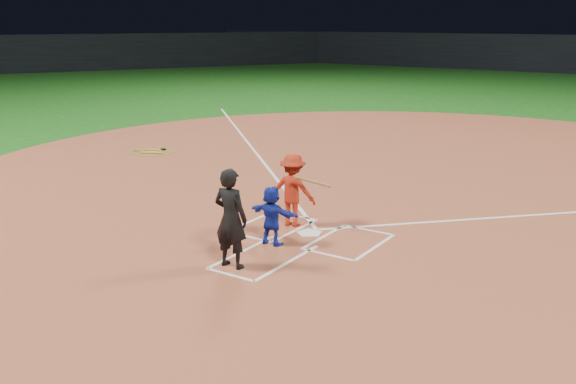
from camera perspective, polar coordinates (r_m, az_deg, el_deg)
The scene contains 14 objects.
ground at distance 14.07m, azimuth 1.92°, elevation -3.75°, with size 120.00×120.00×0.00m, color #145014.
home_plate_dirt at distance 19.24m, azimuth 11.26°, elevation 1.21°, with size 28.00×28.00×0.01m, color brown.
stadium_wall_left at distance 60.42m, azimuth -21.31°, elevation 11.40°, with size 1.20×60.00×3.20m, color black.
home_plate at distance 14.06m, azimuth 1.92°, elevation -3.67°, with size 0.60×0.60×0.02m, color silver.
on_deck_circle at distance 23.16m, azimuth -12.04°, elevation 3.55°, with size 1.70×1.70×0.01m, color brown.
on_deck_logo at distance 23.16m, azimuth -12.04°, elevation 3.57°, with size 0.80×0.80×0.00m, color gold.
on_deck_bat_a at distance 23.22m, azimuth -11.34°, elevation 3.71°, with size 0.06×0.06×0.84m, color olive.
on_deck_bat_b at distance 23.22m, azimuth -12.56°, elevation 3.65°, with size 0.06×0.06×0.84m, color olive.
on_deck_bat_c at distance 22.74m, azimuth -12.04°, elevation 3.43°, with size 0.06×0.06×0.84m, color olive.
bat_weight_donut at distance 23.29m, azimuth -11.00°, elevation 3.75°, with size 0.19×0.19×0.05m, color black.
catcher at distance 13.22m, azimuth -1.46°, elevation -2.10°, with size 1.16×0.37×1.25m, color #1427A7.
umpire at distance 11.98m, azimuth -5.12°, elevation -2.35°, with size 0.70×0.46×1.91m, color black.
chalk_markings at distance 18.60m, azimuth 10.43°, elevation 0.79°, with size 28.35×17.32×0.01m.
batter_at_plate at distance 14.39m, azimuth 0.43°, elevation 0.18°, with size 1.55×0.78×1.65m.
Camera 1 is at (6.89, -11.38, 4.57)m, focal length 40.00 mm.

